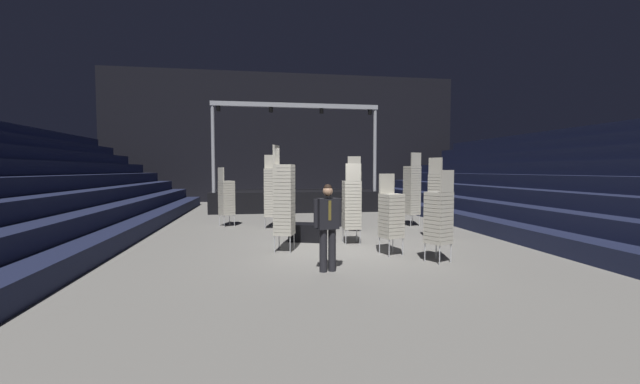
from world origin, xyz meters
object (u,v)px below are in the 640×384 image
(man_with_tie, at_px, (328,222))
(chair_stack_rear_centre, at_px, (439,199))
(chair_stack_mid_centre, at_px, (412,190))
(chair_stack_rear_right, at_px, (439,216))
(equipment_road_case, at_px, (307,232))
(stage_riser, at_px, (294,199))
(chair_stack_mid_left, at_px, (354,194))
(chair_stack_rear_left, at_px, (284,199))
(chair_stack_front_right, at_px, (226,197))
(chair_stack_aisle_left, at_px, (391,214))
(chair_stack_front_left, at_px, (271,192))
(chair_stack_mid_right, at_px, (352,204))

(man_with_tie, xyz_separation_m, chair_stack_rear_centre, (3.68, 2.88, 0.20))
(chair_stack_mid_centre, distance_m, chair_stack_rear_centre, 2.70)
(man_with_tie, bearing_deg, chair_stack_rear_right, 179.62)
(chair_stack_rear_right, height_order, equipment_road_case, chair_stack_rear_right)
(stage_riser, xyz_separation_m, chair_stack_mid_centre, (3.59, -6.05, 0.72))
(chair_stack_mid_left, height_order, chair_stack_rear_left, chair_stack_rear_left)
(man_with_tie, distance_m, chair_stack_mid_left, 5.04)
(chair_stack_front_right, relative_size, chair_stack_aisle_left, 1.09)
(stage_riser, height_order, chair_stack_front_left, stage_riser)
(man_with_tie, distance_m, chair_stack_mid_centre, 6.86)
(stage_riser, distance_m, chair_stack_aisle_left, 10.47)
(equipment_road_case, bearing_deg, chair_stack_mid_right, -27.49)
(chair_stack_mid_right, relative_size, chair_stack_mid_centre, 0.83)
(chair_stack_mid_right, xyz_separation_m, chair_stack_rear_left, (-1.83, -0.67, 0.21))
(chair_stack_front_right, bearing_deg, chair_stack_aisle_left, 8.74)
(chair_stack_mid_left, bearing_deg, chair_stack_rear_right, -62.33)
(chair_stack_mid_centre, relative_size, chair_stack_rear_left, 1.00)
(man_with_tie, relative_size, chair_stack_rear_right, 0.86)
(chair_stack_mid_centre, bearing_deg, chair_stack_rear_right, -122.72)
(chair_stack_mid_right, height_order, chair_stack_rear_left, chair_stack_rear_left)
(chair_stack_rear_right, distance_m, chair_stack_rear_centre, 2.77)
(chair_stack_mid_centre, relative_size, chair_stack_aisle_left, 1.36)
(chair_stack_mid_left, distance_m, chair_stack_mid_right, 2.14)
(chair_stack_rear_right, bearing_deg, chair_stack_mid_left, 73.18)
(man_with_tie, bearing_deg, equipment_road_case, -99.23)
(stage_riser, relative_size, chair_stack_mid_right, 3.69)
(chair_stack_mid_right, bearing_deg, chair_stack_front_right, 134.19)
(chair_stack_mid_right, bearing_deg, chair_stack_rear_right, -58.28)
(man_with_tie, height_order, chair_stack_front_right, chair_stack_front_right)
(chair_stack_front_left, relative_size, chair_stack_aisle_left, 1.32)
(stage_riser, xyz_separation_m, chair_stack_front_right, (-2.84, -5.12, 0.47))
(stage_riser, distance_m, chair_stack_front_right, 5.87)
(chair_stack_mid_left, height_order, chair_stack_mid_centre, chair_stack_mid_centre)
(chair_stack_front_left, distance_m, chair_stack_rear_right, 6.39)
(man_with_tie, bearing_deg, chair_stack_rear_centre, -151.32)
(chair_stack_rear_left, xyz_separation_m, chair_stack_rear_centre, (4.39, 0.87, -0.13))
(chair_stack_mid_left, xyz_separation_m, chair_stack_rear_centre, (1.96, -1.85, -0.04))
(chair_stack_front_left, xyz_separation_m, chair_stack_front_right, (-1.51, 0.70, -0.21))
(chair_stack_mid_left, height_order, chair_stack_rear_centre, chair_stack_mid_left)
(chair_stack_front_left, bearing_deg, chair_stack_mid_right, 125.38)
(chair_stack_mid_right, bearing_deg, chair_stack_mid_centre, 46.35)
(chair_stack_rear_centre, bearing_deg, chair_stack_front_right, -152.80)
(equipment_road_case, bearing_deg, chair_stack_mid_left, 40.26)
(stage_riser, distance_m, chair_stack_mid_centre, 7.07)
(chair_stack_mid_left, relative_size, chair_stack_rear_right, 1.22)
(chair_stack_front_left, xyz_separation_m, chair_stack_mid_right, (2.04, -3.12, -0.17))
(man_with_tie, distance_m, equipment_road_case, 3.35)
(equipment_road_case, bearing_deg, chair_stack_mid_centre, 29.77)
(chair_stack_rear_left, height_order, chair_stack_rear_right, chair_stack_rear_left)
(chair_stack_front_left, xyz_separation_m, chair_stack_mid_centre, (4.91, -0.24, 0.04))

